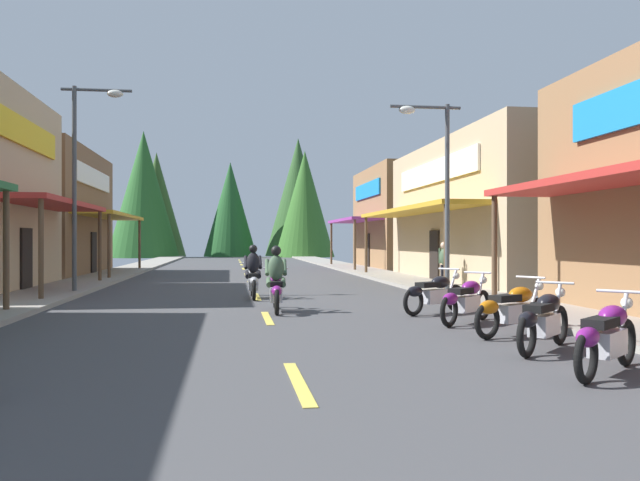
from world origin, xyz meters
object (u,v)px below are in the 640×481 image
(motorcycle_parked_right_2, at_px, (544,319))
(motorcycle_parked_right_3, at_px, (513,308))
(rider_cruising_lead, at_px, (276,284))
(motorcycle_parked_right_1, at_px, (607,336))
(motorcycle_parked_right_5, at_px, (434,293))
(streetlamp_right, at_px, (436,170))
(pedestrian_by_shop, at_px, (444,261))
(streetlamp_left, at_px, (85,160))
(motorcycle_parked_right_4, at_px, (466,300))
(rider_cruising_trailing, at_px, (253,276))

(motorcycle_parked_right_2, xyz_separation_m, motorcycle_parked_right_3, (0.23, 1.59, 0.00))
(motorcycle_parked_right_3, xyz_separation_m, rider_cruising_lead, (-3.89, 4.43, 0.17))
(motorcycle_parked_right_1, xyz_separation_m, motorcycle_parked_right_5, (-0.02, 6.92, 0.00))
(streetlamp_right, height_order, motorcycle_parked_right_2, streetlamp_right)
(motorcycle_parked_right_5, bearing_deg, pedestrian_by_shop, 37.40)
(motorcycle_parked_right_2, height_order, motorcycle_parked_right_5, same)
(motorcycle_parked_right_1, relative_size, motorcycle_parked_right_5, 0.91)
(motorcycle_parked_right_3, height_order, rider_cruising_lead, rider_cruising_lead)
(streetlamp_left, xyz_separation_m, motorcycle_parked_right_5, (9.16, -6.69, -3.73))
(motorcycle_parked_right_2, xyz_separation_m, motorcycle_parked_right_4, (0.01, 3.34, 0.00))
(streetlamp_right, distance_m, motorcycle_parked_right_4, 6.99)
(motorcycle_parked_right_1, height_order, pedestrian_by_shop, pedestrian_by_shop)
(rider_cruising_trailing, xyz_separation_m, pedestrian_by_shop, (6.87, 3.34, 0.29))
(motorcycle_parked_right_1, distance_m, motorcycle_parked_right_2, 1.77)
(motorcycle_parked_right_3, distance_m, motorcycle_parked_right_5, 3.57)
(motorcycle_parked_right_1, distance_m, motorcycle_parked_right_5, 6.92)
(rider_cruising_lead, bearing_deg, motorcycle_parked_right_4, -123.46)
(motorcycle_parked_right_2, height_order, motorcycle_parked_right_4, same)
(streetlamp_right, relative_size, pedestrian_by_shop, 3.51)
(streetlamp_left, bearing_deg, motorcycle_parked_right_3, -47.29)
(streetlamp_right, bearing_deg, motorcycle_parked_right_5, -108.45)
(motorcycle_parked_right_2, xyz_separation_m, motorcycle_parked_right_5, (-0.07, 5.15, 0.00))
(motorcycle_parked_right_5, height_order, pedestrian_by_shop, pedestrian_by_shop)
(motorcycle_parked_right_4, distance_m, rider_cruising_lead, 4.55)
(streetlamp_left, height_order, motorcycle_parked_right_2, streetlamp_left)
(motorcycle_parked_right_4, bearing_deg, motorcycle_parked_right_1, -133.92)
(streetlamp_right, distance_m, motorcycle_parked_right_3, 8.51)
(motorcycle_parked_right_3, bearing_deg, streetlamp_right, 51.70)
(motorcycle_parked_right_1, distance_m, motorcycle_parked_right_4, 5.11)
(streetlamp_right, distance_m, pedestrian_by_shop, 4.86)
(motorcycle_parked_right_3, distance_m, rider_cruising_trailing, 9.15)
(motorcycle_parked_right_3, height_order, motorcycle_parked_right_5, same)
(motorcycle_parked_right_1, relative_size, motorcycle_parked_right_3, 0.89)
(streetlamp_left, distance_m, streetlamp_right, 10.86)
(motorcycle_parked_right_3, xyz_separation_m, motorcycle_parked_right_5, (-0.30, 3.56, 0.00))
(streetlamp_left, height_order, rider_cruising_trailing, streetlamp_left)
(motorcycle_parked_right_1, bearing_deg, pedestrian_by_shop, 38.46)
(motorcycle_parked_right_1, relative_size, motorcycle_parked_right_4, 1.04)
(rider_cruising_lead, relative_size, rider_cruising_trailing, 1.00)
(rider_cruising_lead, bearing_deg, motorcycle_parked_right_2, -145.98)
(streetlamp_left, distance_m, pedestrian_by_shop, 12.53)
(motorcycle_parked_right_1, bearing_deg, rider_cruising_lead, 74.23)
(motorcycle_parked_right_1, height_order, motorcycle_parked_right_5, same)
(streetlamp_right, xyz_separation_m, rider_cruising_lead, (-4.99, -3.33, -3.14))
(streetlamp_left, relative_size, rider_cruising_trailing, 3.04)
(streetlamp_left, distance_m, rider_cruising_trailing, 6.64)
(motorcycle_parked_right_3, relative_size, motorcycle_parked_right_5, 1.02)
(streetlamp_left, relative_size, pedestrian_by_shop, 3.97)
(motorcycle_parked_right_2, distance_m, motorcycle_parked_right_5, 5.15)
(streetlamp_left, relative_size, motorcycle_parked_right_4, 4.00)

